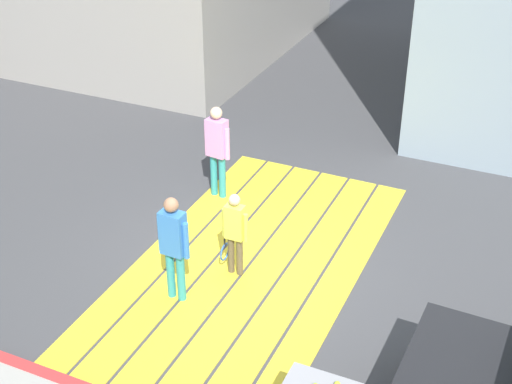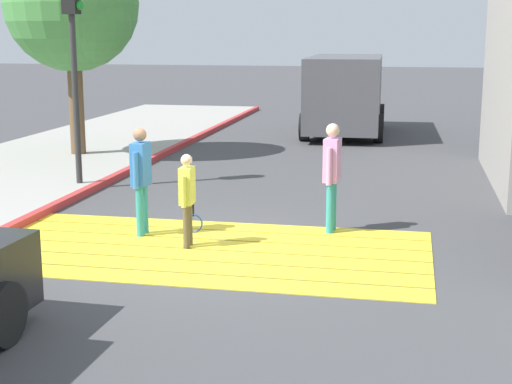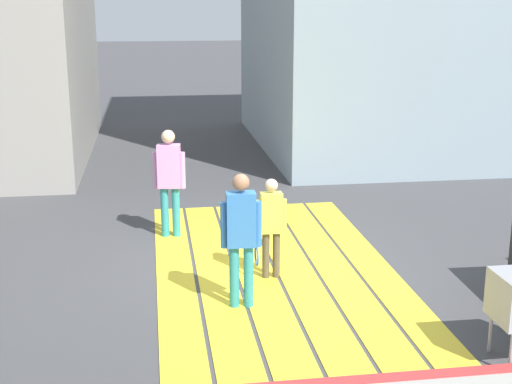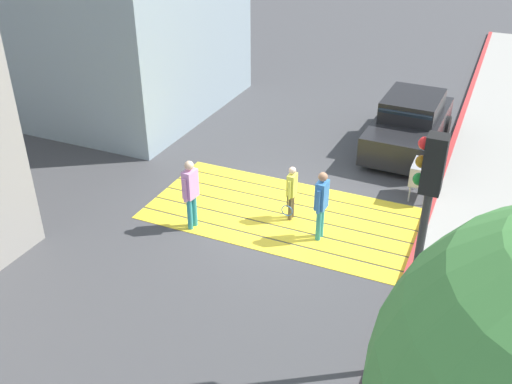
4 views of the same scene
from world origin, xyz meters
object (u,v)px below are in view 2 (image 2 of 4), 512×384
street_tree (75,8)px  van_down_street (345,92)px  pedestrian_adult_trailing (141,173)px  pedestrian_adult_lead (332,170)px  traffic_light_corner (74,34)px  pedestrian_child_with_racket (187,195)px

street_tree → van_down_street: bearing=44.6°
pedestrian_adult_trailing → pedestrian_adult_lead: bearing=15.1°
van_down_street → pedestrian_adult_trailing: bearing=-99.1°
street_tree → pedestrian_adult_lead: (6.77, -5.85, -2.64)m
pedestrian_adult_trailing → street_tree: bearing=120.8°
van_down_street → traffic_light_corner: (-4.43, -9.34, 1.76)m
pedestrian_adult_trailing → pedestrian_child_with_racket: size_ratio=1.21×
van_down_street → traffic_light_corner: bearing=-115.4°
traffic_light_corner → street_tree: size_ratio=0.80×
pedestrian_adult_lead → traffic_light_corner: bearing=155.6°
pedestrian_child_with_racket → traffic_light_corner: bearing=132.2°
van_down_street → pedestrian_adult_trailing: 12.65m
pedestrian_child_with_racket → pedestrian_adult_lead: bearing=33.1°
van_down_street → pedestrian_adult_lead: van_down_street is taller
van_down_street → pedestrian_adult_lead: bearing=-86.0°
van_down_street → pedestrian_child_with_racket: 13.05m
traffic_light_corner → pedestrian_child_with_racket: size_ratio=3.10×
street_tree → pedestrian_adult_lead: street_tree is taller
traffic_light_corner → pedestrian_adult_trailing: size_ratio=2.55×
pedestrian_child_with_racket → van_down_street: bearing=85.1°
pedestrian_child_with_racket → street_tree: bearing=124.1°
van_down_street → traffic_light_corner: traffic_light_corner is taller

